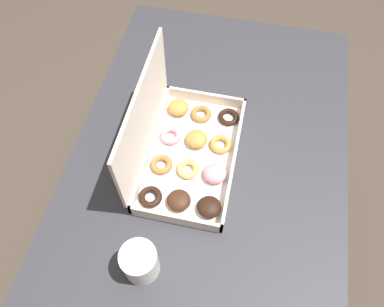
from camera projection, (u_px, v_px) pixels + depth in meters
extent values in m
plane|color=#42382D|center=(204.00, 235.00, 1.73)|extent=(8.00, 8.00, 0.00)
cube|color=#2D2D33|center=(210.00, 151.00, 1.09)|extent=(1.13, 0.77, 0.03)
cylinder|color=#2D2D33|center=(304.00, 112.00, 1.64)|extent=(0.06, 0.06, 0.74)
cylinder|color=#2D2D33|center=(155.00, 87.00, 1.71)|extent=(0.06, 0.06, 0.74)
cube|color=silver|center=(192.00, 156.00, 1.06)|extent=(0.41, 0.24, 0.01)
cube|color=silver|center=(234.00, 160.00, 1.02)|extent=(0.41, 0.01, 0.04)
cube|color=silver|center=(151.00, 145.00, 1.05)|extent=(0.41, 0.01, 0.04)
cube|color=silver|center=(175.00, 219.00, 0.94)|extent=(0.01, 0.24, 0.04)
cube|color=silver|center=(206.00, 97.00, 1.14)|extent=(0.01, 0.24, 0.04)
cube|color=silver|center=(143.00, 117.00, 0.94)|extent=(0.41, 0.01, 0.22)
ellipsoid|color=black|center=(209.00, 207.00, 0.96)|extent=(0.06, 0.06, 0.03)
ellipsoid|color=pink|center=(215.00, 173.00, 1.01)|extent=(0.06, 0.06, 0.03)
torus|color=#B77A38|center=(221.00, 144.00, 1.06)|extent=(0.06, 0.06, 0.02)
torus|color=black|center=(229.00, 117.00, 1.11)|extent=(0.06, 0.06, 0.02)
ellipsoid|color=#381E11|center=(179.00, 200.00, 0.97)|extent=(0.06, 0.06, 0.03)
torus|color=tan|center=(188.00, 169.00, 1.02)|extent=(0.06, 0.06, 0.02)
ellipsoid|color=#B77A38|center=(197.00, 139.00, 1.06)|extent=(0.06, 0.06, 0.03)
torus|color=#9E6633|center=(201.00, 114.00, 1.12)|extent=(0.06, 0.06, 0.02)
torus|color=black|center=(150.00, 197.00, 0.98)|extent=(0.06, 0.06, 0.02)
torus|color=#9E6633|center=(161.00, 164.00, 1.03)|extent=(0.06, 0.06, 0.02)
torus|color=pink|center=(171.00, 136.00, 1.08)|extent=(0.06, 0.06, 0.02)
ellipsoid|color=#B77A38|center=(178.00, 107.00, 1.12)|extent=(0.06, 0.06, 0.03)
cylinder|color=white|center=(140.00, 262.00, 0.86)|extent=(0.09, 0.09, 0.10)
cylinder|color=black|center=(138.00, 257.00, 0.82)|extent=(0.07, 0.07, 0.01)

